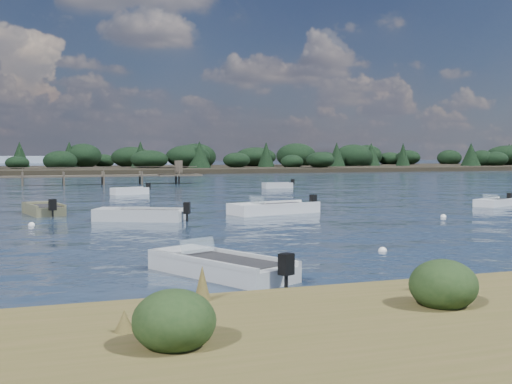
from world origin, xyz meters
name	(u,v)px	position (x,y,z in m)	size (l,w,h in m)	color
ground	(130,180)	(0.00, 60.00, 0.00)	(400.00, 400.00, 0.00)	#182538
shore_lip	(510,288)	(0.00, -12.20, 0.00)	(160.00, 0.60, 0.30)	black
dinghy_mid_grey	(139,217)	(-6.69, 8.02, 0.17)	(4.99, 3.62, 1.27)	#ACB1B3
dinghy_near_olive	(220,270)	(-6.79, -7.98, 0.16)	(3.65, 5.07, 1.25)	#ACB1B3
dinghy_mid_white_a	(274,210)	(1.43, 9.47, 0.18)	(5.90, 3.25, 1.35)	silver
dinghy_extra_a	(44,211)	(-11.45, 13.21, 0.18)	(2.44, 4.15, 1.30)	#74714D
tender_far_white	(130,192)	(-4.18, 29.85, 0.17)	(3.57, 2.10, 1.20)	silver
dinghy_mid_white_b	(496,204)	(17.62, 9.75, 0.13)	(4.10, 2.98, 1.03)	silver
tender_far_grey_b	(277,187)	(11.37, 34.84, 0.16)	(3.35, 1.28, 1.14)	#ACB1B3
buoy_a	(383,251)	(0.04, -5.51, 0.00)	(0.32, 0.32, 0.32)	white
buoy_b	(443,217)	(9.64, 4.37, 0.00)	(0.32, 0.32, 0.32)	white
buoy_c	(31,225)	(-12.08, 7.48, 0.00)	(0.32, 0.32, 0.32)	white
buoy_d	(479,207)	(16.11, 9.56, 0.00)	(0.32, 0.32, 0.32)	white
far_headland	(226,161)	(25.00, 100.00, 1.96)	(190.00, 40.00, 5.80)	black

